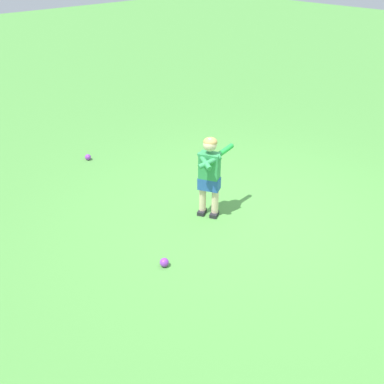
# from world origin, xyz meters

# --- Properties ---
(ground_plane) EXTENTS (40.00, 40.00, 0.00)m
(ground_plane) POSITION_xyz_m (0.00, 0.00, 0.00)
(ground_plane) COLOR #519942
(child_batter) EXTENTS (0.33, 0.64, 1.08)m
(child_batter) POSITION_xyz_m (0.33, 0.32, 0.65)
(child_batter) COLOR #232328
(child_batter) RESTS_ON ground
(play_ball_behind_batter) EXTENTS (0.10, 0.10, 0.10)m
(play_ball_behind_batter) POSITION_xyz_m (-0.09, 1.44, 0.05)
(play_ball_behind_batter) COLOR purple
(play_ball_behind_batter) RESTS_ON ground
(play_ball_center_lawn) EXTENTS (0.10, 0.10, 0.10)m
(play_ball_center_lawn) POSITION_xyz_m (2.86, 0.58, 0.05)
(play_ball_center_lawn) COLOR purple
(play_ball_center_lawn) RESTS_ON ground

